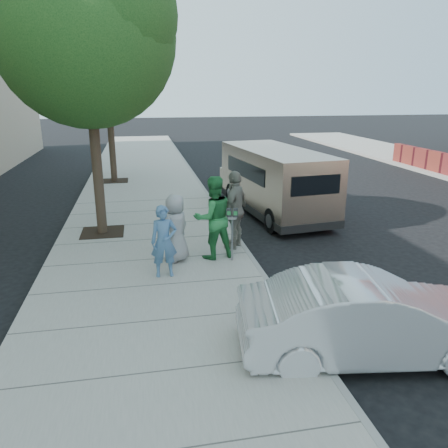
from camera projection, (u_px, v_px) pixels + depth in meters
The scene contains 12 objects.
ground at pixel (192, 262), 10.83m from camera, with size 120.00×120.00×0.00m, color black.
sidewalk at pixel (151, 262), 10.63m from camera, with size 5.00×60.00×0.15m, color gray.
curb_face at pixel (248, 255), 11.07m from camera, with size 0.12×60.00×0.16m, color gray.
tree_near at pixel (87, 30), 11.04m from camera, with size 4.62×4.60×7.53m.
tree_far at pixel (107, 70), 18.37m from camera, with size 3.92×3.80×6.49m.
parking_meter at pixel (232, 223), 10.27m from camera, with size 0.28×0.16×1.29m.
van at pixel (274, 180), 14.77m from camera, with size 2.65×6.16×2.22m.
sedan at pixel (370, 318), 6.82m from camera, with size 1.43×4.10×1.35m, color silver.
person_officer at pixel (164, 241), 9.45m from camera, with size 0.58×0.38×1.59m, color teal.
person_green_shirt at pixel (213, 218), 10.46m from camera, with size 0.98×0.76×2.02m, color #287C3C.
person_gray_shirt at pixel (176, 228), 10.30m from camera, with size 0.80×0.52×1.63m, color #959597.
person_striped_polo at pixel (235, 210), 11.16m from camera, with size 1.18×0.49×2.01m, color gray.
Camera 1 is at (-1.14, -10.04, 4.09)m, focal length 35.00 mm.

